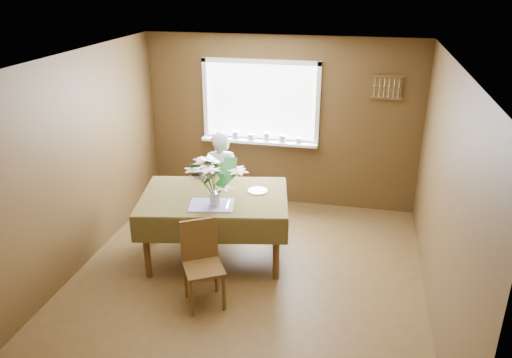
% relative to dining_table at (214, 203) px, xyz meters
% --- Properties ---
extents(floor, '(4.50, 4.50, 0.00)m').
position_rel_dining_table_xyz_m(floor, '(0.49, -0.44, -0.74)').
color(floor, '#4E371B').
rests_on(floor, ground).
extents(ceiling, '(4.50, 4.50, 0.00)m').
position_rel_dining_table_xyz_m(ceiling, '(0.49, -0.44, 1.76)').
color(ceiling, white).
rests_on(ceiling, wall_back).
extents(wall_back, '(4.00, 0.00, 4.00)m').
position_rel_dining_table_xyz_m(wall_back, '(0.49, 1.81, 0.51)').
color(wall_back, brown).
rests_on(wall_back, floor).
extents(wall_front, '(4.00, 0.00, 4.00)m').
position_rel_dining_table_xyz_m(wall_front, '(0.49, -2.69, 0.51)').
color(wall_front, brown).
rests_on(wall_front, floor).
extents(wall_left, '(0.00, 4.50, 4.50)m').
position_rel_dining_table_xyz_m(wall_left, '(-1.51, -0.44, 0.51)').
color(wall_left, brown).
rests_on(wall_left, floor).
extents(wall_right, '(0.00, 4.50, 4.50)m').
position_rel_dining_table_xyz_m(wall_right, '(2.49, -0.44, 0.51)').
color(wall_right, brown).
rests_on(wall_right, floor).
extents(window_assembly, '(1.72, 0.20, 1.22)m').
position_rel_dining_table_xyz_m(window_assembly, '(0.19, 1.75, 0.61)').
color(window_assembly, white).
rests_on(window_assembly, wall_back).
extents(spoon_rack, '(0.44, 0.05, 0.33)m').
position_rel_dining_table_xyz_m(spoon_rack, '(1.94, 1.77, 1.11)').
color(spoon_rack, brown).
rests_on(spoon_rack, wall_back).
extents(dining_table, '(1.92, 1.48, 0.85)m').
position_rel_dining_table_xyz_m(dining_table, '(0.00, 0.00, 0.00)').
color(dining_table, brown).
rests_on(dining_table, floor).
extents(chair_far, '(0.56, 0.56, 1.04)m').
position_rel_dining_table_xyz_m(chair_far, '(-0.22, 0.90, -0.18)').
color(chair_far, brown).
rests_on(chair_far, floor).
extents(chair_near, '(0.54, 0.54, 0.92)m').
position_rel_dining_table_xyz_m(chair_near, '(0.12, -0.87, -0.23)').
color(chair_near, brown).
rests_on(chair_near, floor).
extents(seated_woman, '(0.58, 0.46, 1.39)m').
position_rel_dining_table_xyz_m(seated_woman, '(-0.15, 0.78, -0.04)').
color(seated_woman, white).
rests_on(seated_woman, floor).
extents(flower_bouquet, '(0.62, 0.62, 0.53)m').
position_rel_dining_table_xyz_m(flower_bouquet, '(0.09, -0.25, 0.45)').
color(flower_bouquet, white).
rests_on(flower_bouquet, dining_table).
extents(side_plate, '(0.27, 0.27, 0.01)m').
position_rel_dining_table_xyz_m(side_plate, '(0.48, 0.23, 0.11)').
color(side_plate, white).
rests_on(side_plate, dining_table).
extents(table_knife, '(0.06, 0.24, 0.00)m').
position_rel_dining_table_xyz_m(table_knife, '(0.23, -0.21, 0.11)').
color(table_knife, silver).
rests_on(table_knife, dining_table).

